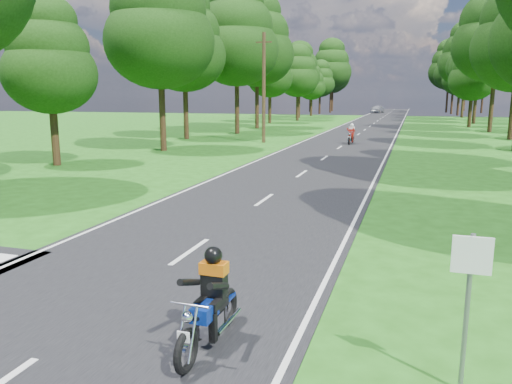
% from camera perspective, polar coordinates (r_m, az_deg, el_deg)
% --- Properties ---
extents(ground, '(160.00, 160.00, 0.00)m').
position_cam_1_polar(ground, '(10.03, -12.44, -10.10)').
color(ground, '#1F5012').
rests_on(ground, ground).
extents(main_road, '(7.00, 140.00, 0.02)m').
position_cam_1_polar(main_road, '(58.36, 12.89, 7.33)').
color(main_road, black).
rests_on(main_road, ground).
extents(road_markings, '(7.40, 140.00, 0.01)m').
position_cam_1_polar(road_markings, '(56.51, 12.59, 7.24)').
color(road_markings, silver).
rests_on(road_markings, main_road).
extents(treeline, '(40.00, 115.35, 14.78)m').
position_cam_1_polar(treeline, '(68.36, 15.17, 14.66)').
color(treeline, black).
rests_on(treeline, ground).
extents(telegraph_pole, '(1.20, 0.26, 8.00)m').
position_cam_1_polar(telegraph_pole, '(37.64, 0.90, 11.86)').
color(telegraph_pole, '#382616').
rests_on(telegraph_pole, ground).
extents(road_sign, '(0.45, 0.07, 2.00)m').
position_cam_1_polar(road_sign, '(6.49, 23.16, -10.03)').
color(road_sign, slate).
rests_on(road_sign, ground).
extents(rider_near_blue, '(0.62, 1.74, 1.44)m').
position_cam_1_polar(rider_near_blue, '(7.23, -5.46, -12.10)').
color(rider_near_blue, navy).
rests_on(rider_near_blue, main_road).
extents(rider_far_red, '(0.68, 1.80, 1.48)m').
position_cam_1_polar(rider_far_red, '(37.25, 10.83, 6.57)').
color(rider_far_red, '#981E0B').
rests_on(rider_far_red, main_road).
extents(distant_car, '(2.59, 4.76, 1.54)m').
position_cam_1_polar(distant_car, '(100.14, 13.71, 9.21)').
color(distant_car, '#A5A7AC').
rests_on(distant_car, main_road).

